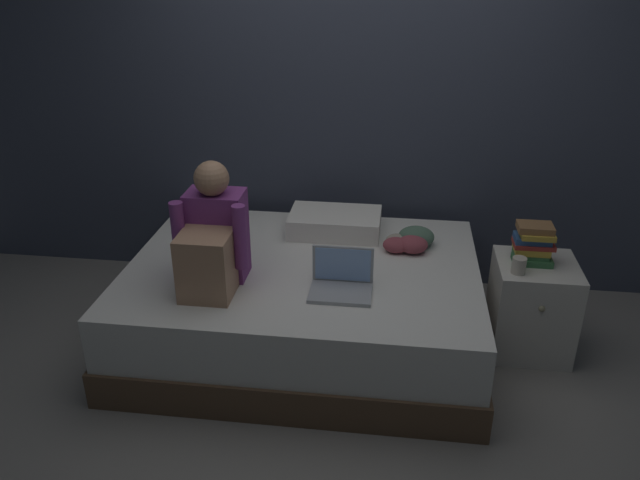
{
  "coord_description": "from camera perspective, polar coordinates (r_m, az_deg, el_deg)",
  "views": [
    {
      "loc": [
        0.3,
        -2.79,
        2.14
      ],
      "look_at": [
        -0.08,
        0.1,
        0.76
      ],
      "focal_mm": 35.09,
      "sensor_mm": 36.0,
      "label": 1
    }
  ],
  "objects": [
    {
      "name": "wall_back",
      "position": [
        4.08,
        3.19,
        14.05
      ],
      "size": [
        5.6,
        0.1,
        2.7
      ],
      "primitive_type": "cube",
      "color": "#383D4C",
      "rests_on": "ground_plane"
    },
    {
      "name": "clothes_pile",
      "position": [
        3.72,
        8.16,
        -0.05
      ],
      "size": [
        0.3,
        0.26,
        0.12
      ],
      "color": "#8E3D47",
      "rests_on": "bed"
    },
    {
      "name": "laptop",
      "position": [
        3.24,
        1.97,
        -3.78
      ],
      "size": [
        0.32,
        0.23,
        0.22
      ],
      "color": "#9EA0A5",
      "rests_on": "bed"
    },
    {
      "name": "book_stack",
      "position": [
        3.62,
        18.87,
        -0.32
      ],
      "size": [
        0.22,
        0.15,
        0.22
      ],
      "color": "#387042",
      "rests_on": "nightstand"
    },
    {
      "name": "pillow",
      "position": [
        3.89,
        1.38,
        1.57
      ],
      "size": [
        0.56,
        0.36,
        0.13
      ],
      "primitive_type": "cube",
      "color": "silver",
      "rests_on": "bed"
    },
    {
      "name": "nightstand",
      "position": [
        3.78,
        18.72,
        -5.78
      ],
      "size": [
        0.44,
        0.46,
        0.55
      ],
      "color": "beige",
      "rests_on": "ground_plane"
    },
    {
      "name": "mug",
      "position": [
        3.5,
        17.68,
        -2.22
      ],
      "size": [
        0.08,
        0.08,
        0.09
      ],
      "primitive_type": "cylinder",
      "color": "#BCB2A3",
      "rests_on": "nightstand"
    },
    {
      "name": "person_sitting",
      "position": [
        3.27,
        -9.76,
        0.0
      ],
      "size": [
        0.39,
        0.44,
        0.66
      ],
      "color": "#75337A",
      "rests_on": "bed"
    },
    {
      "name": "ground_plane",
      "position": [
        3.53,
        1.08,
        -12.07
      ],
      "size": [
        8.0,
        8.0,
        0.0
      ],
      "primitive_type": "plane",
      "color": "gray"
    },
    {
      "name": "bed",
      "position": [
        3.65,
        -1.49,
        -5.81
      ],
      "size": [
        2.0,
        1.5,
        0.51
      ],
      "color": "brown",
      "rests_on": "ground_plane"
    }
  ]
}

